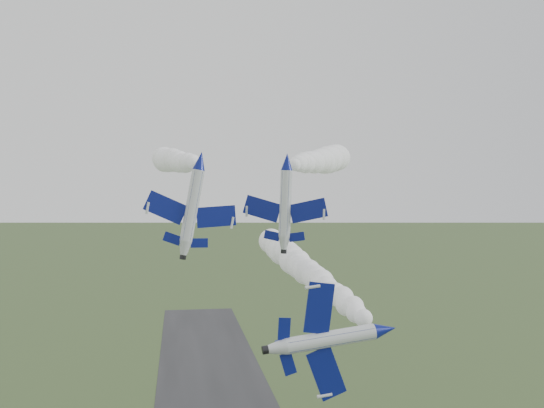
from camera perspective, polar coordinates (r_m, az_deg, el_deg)
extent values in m
cylinder|color=silver|center=(56.49, 10.58, -11.55)|extent=(2.01, 8.19, 1.61)
cone|color=navy|center=(51.91, 12.78, -12.64)|extent=(1.71, 2.20, 1.61)
cone|color=silver|center=(60.98, 8.79, -10.64)|extent=(1.69, 1.82, 1.61)
cylinder|color=black|center=(61.87, 8.47, -10.48)|extent=(0.84, 0.62, 0.81)
ellipsoid|color=black|center=(54.81, 11.96, -11.86)|extent=(1.21, 2.83, 1.07)
cube|color=navy|center=(56.49, 9.83, -8.59)|extent=(0.76, 2.35, 4.43)
cube|color=navy|center=(57.93, 10.45, -14.19)|extent=(0.76, 2.35, 4.43)
cube|color=navy|center=(59.84, 8.93, -9.36)|extent=(0.37, 1.08, 1.93)
cube|color=navy|center=(60.57, 9.24, -12.21)|extent=(0.37, 1.08, 1.93)
cube|color=navy|center=(60.39, 10.29, -10.62)|extent=(2.20, 1.65, 0.36)
cylinder|color=silver|center=(78.77, -6.77, 4.04)|extent=(2.57, 9.35, 1.92)
cone|color=navy|center=(72.99, -6.28, 4.32)|extent=(2.08, 2.55, 1.92)
cone|color=silver|center=(84.34, -7.18, 3.81)|extent=(2.05, 2.11, 1.92)
cylinder|color=black|center=(85.43, -7.26, 3.77)|extent=(1.02, 0.73, 0.97)
ellipsoid|color=black|center=(76.47, -6.50, 4.61)|extent=(1.50, 3.25, 1.28)
cube|color=navy|center=(79.39, -9.20, 4.32)|extent=(5.18, 2.99, 1.05)
cube|color=navy|center=(80.01, -4.55, 3.46)|extent=(5.18, 2.99, 1.05)
cube|color=navy|center=(83.22, -8.31, 4.07)|extent=(2.26, 1.36, 0.50)
cube|color=navy|center=(83.53, -5.93, 3.63)|extent=(2.26, 1.36, 0.50)
cube|color=navy|center=(83.21, -6.92, 4.83)|extent=(0.68, 1.79, 2.40)
cylinder|color=silver|center=(80.23, 1.42, 3.99)|extent=(4.49, 8.75, 1.61)
cone|color=navy|center=(74.82, 0.71, 4.24)|extent=(2.29, 2.70, 1.61)
cone|color=silver|center=(85.45, 2.01, 3.78)|extent=(2.15, 2.31, 1.61)
cylinder|color=black|center=(86.47, 2.12, 3.74)|extent=(0.98, 0.86, 0.82)
ellipsoid|color=black|center=(78.06, 1.16, 4.51)|extent=(2.03, 3.18, 1.08)
cube|color=navy|center=(81.62, -0.65, 3.90)|extent=(5.34, 3.97, 0.32)
cube|color=navy|center=(80.58, 3.70, 3.78)|extent=(5.34, 3.97, 0.32)
cube|color=navy|center=(84.81, 0.80, 3.84)|extent=(2.34, 1.78, 0.18)
cube|color=navy|center=(84.27, 3.03, 3.78)|extent=(2.34, 1.78, 0.18)
cube|color=navy|center=(84.36, 1.92, 4.74)|extent=(0.76, 1.63, 2.29)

